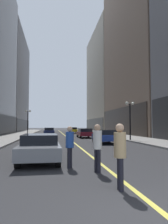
% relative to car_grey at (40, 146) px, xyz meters
% --- Properties ---
extents(ground_plane, '(200.00, 200.00, 0.00)m').
position_rel_car_grey_xyz_m(ground_plane, '(2.83, 27.73, -0.72)').
color(ground_plane, '#2D2D30').
extents(sidewalk_left, '(4.50, 78.00, 0.15)m').
position_rel_car_grey_xyz_m(sidewalk_left, '(-5.42, 27.73, -0.65)').
color(sidewalk_left, gray).
rests_on(sidewalk_left, ground).
extents(sidewalk_right, '(4.50, 78.00, 0.15)m').
position_rel_car_grey_xyz_m(sidewalk_right, '(11.08, 27.73, -0.65)').
color(sidewalk_right, gray).
rests_on(sidewalk_right, ground).
extents(lane_centre_stripe, '(0.16, 70.00, 0.01)m').
position_rel_car_grey_xyz_m(lane_centre_stripe, '(2.83, 27.73, -0.72)').
color(lane_centre_stripe, '#E5D64C').
rests_on(lane_centre_stripe, ground).
extents(building_left_far, '(12.57, 26.00, 28.23)m').
position_rel_car_grey_xyz_m(building_left_far, '(-13.85, 52.73, 13.34)').
color(building_left_far, gray).
rests_on(building_left_far, ground).
extents(building_right_far, '(15.06, 26.00, 31.33)m').
position_rel_car_grey_xyz_m(building_right_far, '(20.76, 52.73, 14.89)').
color(building_right_far, '#B7AD99').
rests_on(building_right_far, ground).
extents(car_grey, '(1.99, 4.66, 1.32)m').
position_rel_car_grey_xyz_m(car_grey, '(0.00, 0.00, 0.00)').
color(car_grey, slate).
rests_on(car_grey, ground).
extents(car_blue, '(2.00, 4.06, 1.32)m').
position_rel_car_grey_xyz_m(car_blue, '(5.80, 9.40, -0.00)').
color(car_blue, navy).
rests_on(car_blue, ground).
extents(car_maroon, '(1.92, 4.52, 1.32)m').
position_rel_car_grey_xyz_m(car_maroon, '(5.23, 18.75, -0.00)').
color(car_maroon, maroon).
rests_on(car_maroon, ground).
extents(car_navy, '(1.87, 4.77, 1.32)m').
position_rel_car_grey_xyz_m(car_navy, '(0.11, 28.06, 0.00)').
color(car_navy, '#141E4C').
rests_on(car_navy, ground).
extents(car_yellow, '(2.03, 4.40, 1.32)m').
position_rel_car_grey_xyz_m(car_yellow, '(5.14, 35.15, -0.00)').
color(car_yellow, yellow).
rests_on(car_yellow, ground).
extents(pedestrian_in_blue_hoodie, '(0.46, 0.46, 1.73)m').
position_rel_car_grey_xyz_m(pedestrian_in_blue_hoodie, '(1.34, -1.89, 0.29)').
color(pedestrian_in_blue_hoodie, black).
rests_on(pedestrian_in_blue_hoodie, ground).
extents(pedestrian_in_white_shirt, '(0.46, 0.46, 1.81)m').
position_rel_car_grey_xyz_m(pedestrian_in_white_shirt, '(2.30, -2.93, 0.34)').
color(pedestrian_in_white_shirt, black).
rests_on(pedestrian_in_white_shirt, ground).
extents(pedestrian_in_tan_trench, '(0.37, 0.37, 1.83)m').
position_rel_car_grey_xyz_m(pedestrian_in_tan_trench, '(2.46, -5.11, 0.35)').
color(pedestrian_in_tan_trench, black).
rests_on(pedestrian_in_tan_trench, ground).
extents(street_lamp_left_far, '(1.06, 0.36, 4.43)m').
position_rel_car_grey_xyz_m(street_lamp_left_far, '(-3.57, 26.61, 2.54)').
color(street_lamp_left_far, black).
rests_on(street_lamp_left_far, ground).
extents(street_lamp_right_mid, '(1.06, 0.36, 4.43)m').
position_rel_car_grey_xyz_m(street_lamp_right_mid, '(9.23, 11.65, 2.54)').
color(street_lamp_right_mid, black).
rests_on(street_lamp_right_mid, ground).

